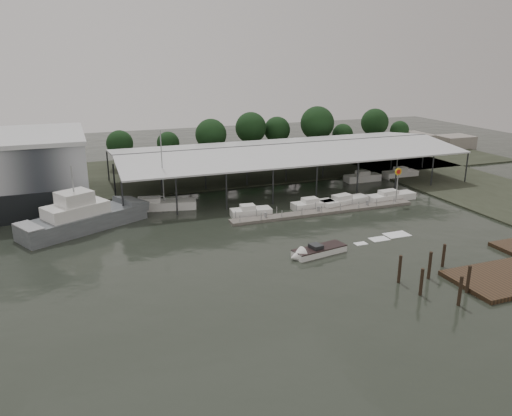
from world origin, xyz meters
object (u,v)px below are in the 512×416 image
object	(u,v)px
shell_fuel_sign	(398,179)
white_sailboat	(160,205)
grey_trawler	(85,217)
speedboat_underway	(315,252)

from	to	relation	value
shell_fuel_sign	white_sailboat	distance (m)	35.21
grey_trawler	speedboat_underway	bearing A→B (deg)	-65.01
shell_fuel_sign	speedboat_underway	xyz separation A→B (m)	(-20.37, -13.40, -3.53)
shell_fuel_sign	grey_trawler	distance (m)	44.40
shell_fuel_sign	grey_trawler	bearing A→B (deg)	173.61
shell_fuel_sign	white_sailboat	world-z (taller)	white_sailboat
grey_trawler	white_sailboat	bearing A→B (deg)	-1.02
grey_trawler	speedboat_underway	xyz separation A→B (m)	(23.68, -18.33, -1.19)
shell_fuel_sign	white_sailboat	bearing A→B (deg)	163.26
white_sailboat	grey_trawler	bearing A→B (deg)	-142.13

